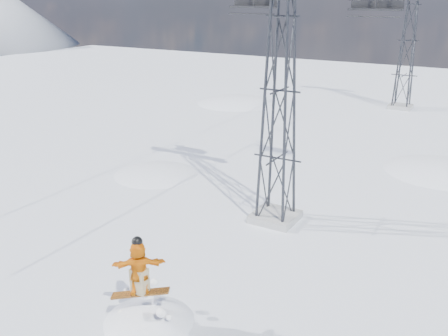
# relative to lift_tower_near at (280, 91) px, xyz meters

# --- Properties ---
(ground) EXTENTS (120.00, 120.00, 0.00)m
(ground) POSITION_rel_lift_tower_near_xyz_m (-0.80, -8.00, -5.47)
(ground) COLOR white
(ground) RESTS_ON ground
(snow_terrain) EXTENTS (39.00, 37.00, 22.00)m
(snow_terrain) POSITION_rel_lift_tower_near_xyz_m (-5.57, 13.24, -15.06)
(snow_terrain) COLOR white
(snow_terrain) RESTS_ON ground
(lift_tower_near) EXTENTS (5.20, 1.80, 11.43)m
(lift_tower_near) POSITION_rel_lift_tower_near_xyz_m (0.00, 0.00, 0.00)
(lift_tower_near) COLOR #999999
(lift_tower_near) RESTS_ON ground
(lift_tower_far) EXTENTS (5.20, 1.80, 11.43)m
(lift_tower_far) POSITION_rel_lift_tower_near_xyz_m (0.00, 25.00, 0.00)
(lift_tower_far) COLOR #999999
(lift_tower_far) RESTS_ON ground
(lift_chair_near) EXTENTS (2.14, 0.61, 2.65)m
(lift_chair_near) POSITION_rel_lift_tower_near_xyz_m (-2.20, 2.10, 3.26)
(lift_chair_near) COLOR black
(lift_chair_near) RESTS_ON ground
(lift_chair_mid) EXTENTS (2.23, 0.64, 2.77)m
(lift_chair_mid) POSITION_rel_lift_tower_near_xyz_m (2.20, 4.74, 3.17)
(lift_chair_mid) COLOR black
(lift_chair_mid) RESTS_ON ground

